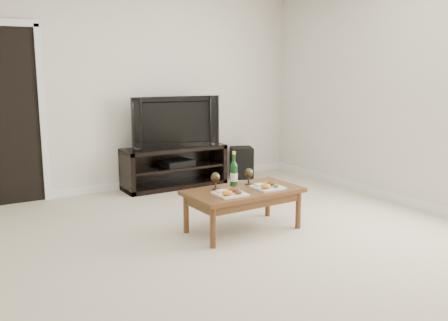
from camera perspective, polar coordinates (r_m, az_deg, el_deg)
floor at (r=4.45m, az=2.07°, el=-10.50°), size 5.50×5.50×0.00m
back_wall at (r=6.64m, az=-11.17°, el=7.89°), size 5.00×0.04×2.60m
media_console at (r=6.73m, az=-5.68°, el=-0.73°), size 1.40×0.45×0.55m
television at (r=6.63m, az=-5.78°, el=4.46°), size 1.18×0.32×0.68m
av_receiver at (r=6.72m, az=-5.38°, el=-0.30°), size 0.42×0.33×0.08m
subwoofer at (r=7.25m, az=2.02°, el=-0.24°), size 0.39×0.39×0.45m
coffee_table at (r=4.96m, az=2.18°, el=-5.67°), size 1.15×0.65×0.42m
plate_left at (r=4.69m, az=0.69°, el=-3.55°), size 0.27×0.27×0.07m
plate_right at (r=4.96m, az=5.01°, el=-2.80°), size 0.27×0.27×0.07m
wine_bottle at (r=5.03m, az=1.13°, el=-0.91°), size 0.07×0.07×0.35m
goblet_left at (r=4.89m, az=-0.99°, el=-2.33°), size 0.09×0.09×0.17m
goblet_right at (r=5.09m, az=2.85°, el=-1.81°), size 0.09×0.09×0.17m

